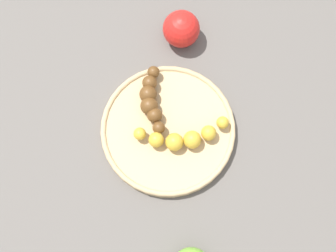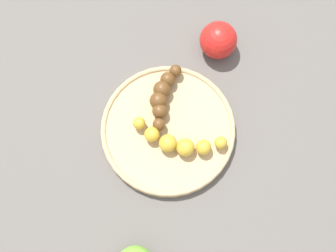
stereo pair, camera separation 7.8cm
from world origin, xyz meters
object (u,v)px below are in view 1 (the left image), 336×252
Objects in this scene: banana_spotted at (183,137)px; fruit_bowl at (168,130)px; banana_overripe at (151,100)px; apple_red at (181,29)px.

fruit_bowl is at bearing -135.39° from banana_spotted.
fruit_bowl is 0.06m from banana_overripe.
banana_spotted is 1.89× the size of apple_red.
apple_red is (0.11, -0.16, 0.02)m from fruit_bowl.
fruit_bowl is 3.46× the size of apple_red.
banana_overripe is 0.15m from apple_red.
fruit_bowl is 0.04m from banana_spotted.
apple_red reaches higher than banana_overripe.
banana_overripe is (0.06, -0.02, 0.02)m from fruit_bowl.
fruit_bowl is 0.20m from apple_red.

